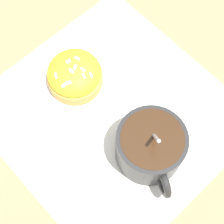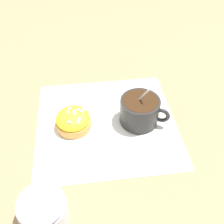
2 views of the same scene
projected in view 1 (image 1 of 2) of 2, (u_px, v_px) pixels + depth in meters
ground_plane at (112, 115)px, 0.52m from camera, size 3.00×3.00×0.00m
paper_napkin at (112, 114)px, 0.52m from camera, size 0.32×0.31×0.00m
coffee_cup at (151, 147)px, 0.46m from camera, size 0.10×0.09×0.10m
frosted_pastry at (74, 75)px, 0.52m from camera, size 0.08×0.08×0.05m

